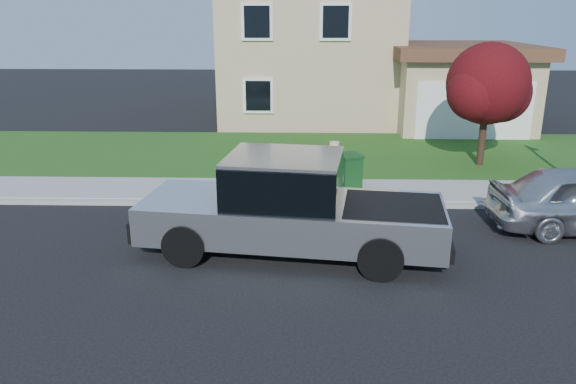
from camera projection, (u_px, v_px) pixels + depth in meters
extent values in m
plane|color=black|center=(315.00, 250.00, 12.35)|extent=(80.00, 80.00, 0.00)
cube|color=gray|center=(350.00, 205.00, 15.06)|extent=(40.00, 0.20, 0.12)
cube|color=gray|center=(347.00, 191.00, 16.11)|extent=(40.00, 2.00, 0.15)
cube|color=#174614|center=(338.00, 154.00, 20.39)|extent=(40.00, 7.00, 0.10)
cube|color=tan|center=(310.00, 50.00, 27.54)|extent=(8.00, 9.00, 6.40)
cube|color=tan|center=(455.00, 91.00, 25.00)|extent=(5.50, 6.00, 3.20)
cube|color=white|center=(474.00, 111.00, 22.24)|extent=(4.60, 0.12, 2.30)
cube|color=#4C2D1E|center=(459.00, 50.00, 24.45)|extent=(6.20, 6.80, 0.50)
cube|color=white|center=(257.00, 22.00, 22.84)|extent=(1.30, 0.10, 1.50)
cube|color=white|center=(336.00, 22.00, 22.75)|extent=(1.30, 0.10, 1.50)
cube|color=black|center=(258.00, 96.00, 23.76)|extent=(1.30, 0.10, 1.50)
cylinder|color=black|center=(185.00, 245.00, 11.48)|extent=(0.93, 0.45, 0.89)
cylinder|color=black|center=(213.00, 211.00, 13.41)|extent=(0.93, 0.45, 0.89)
cylinder|color=black|center=(381.00, 258.00, 10.88)|extent=(0.93, 0.45, 0.89)
cylinder|color=black|center=(381.00, 221.00, 12.81)|extent=(0.93, 0.45, 0.89)
cube|color=silver|center=(292.00, 218.00, 12.03)|extent=(6.61, 3.05, 0.80)
cube|color=black|center=(284.00, 180.00, 11.80)|extent=(2.60, 2.37, 0.95)
cube|color=silver|center=(284.00, 158.00, 11.65)|extent=(2.60, 2.37, 0.09)
cube|color=black|center=(393.00, 207.00, 11.60)|extent=(2.24, 2.15, 0.07)
cube|color=black|center=(150.00, 217.00, 12.57)|extent=(0.41, 2.12, 0.45)
cube|color=black|center=(445.00, 237.00, 11.61)|extent=(0.41, 2.12, 0.28)
cube|color=black|center=(255.00, 168.00, 13.10)|extent=(0.17, 0.26, 0.20)
imported|color=#BE7168|center=(333.00, 185.00, 13.91)|extent=(0.75, 0.59, 1.81)
cylinder|color=beige|center=(334.00, 148.00, 13.63)|extent=(0.48, 0.48, 0.05)
cylinder|color=beige|center=(334.00, 145.00, 13.60)|extent=(0.24, 0.24, 0.17)
cylinder|color=black|center=(482.00, 138.00, 18.57)|extent=(0.23, 0.23, 1.83)
sphere|color=#4A1013|center=(488.00, 84.00, 18.02)|extent=(2.63, 2.63, 2.63)
sphere|color=#4A1013|center=(501.00, 93.00, 18.44)|extent=(1.95, 1.95, 1.95)
sphere|color=#4A1013|center=(476.00, 92.00, 17.78)|extent=(1.83, 1.83, 1.83)
cube|color=#103C15|center=(350.00, 172.00, 16.13)|extent=(0.72, 0.78, 0.91)
cube|color=#103C15|center=(350.00, 155.00, 15.98)|extent=(0.79, 0.85, 0.07)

